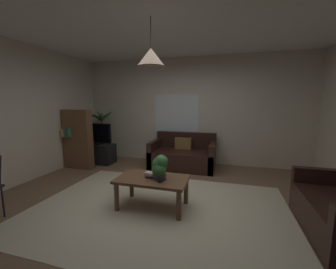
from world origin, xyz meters
TOP-DOWN VIEW (x-y plane):
  - floor at (0.00, 0.00)m, footprint 5.76×4.87m
  - rug at (0.00, -0.20)m, footprint 3.74×2.68m
  - wall_back at (0.00, 2.46)m, footprint 5.88×0.06m
  - wall_left at (-2.91, 0.00)m, footprint 0.06×4.87m
  - ceiling at (0.00, 0.00)m, footprint 5.76×4.87m
  - window_pane at (-0.39, 2.43)m, footprint 1.16×0.01m
  - couch_under_window at (-0.09, 1.93)m, footprint 1.53×0.89m
  - coffee_table at (-0.11, -0.16)m, footprint 1.05×0.62m
  - book_on_table_0 at (-0.15, -0.15)m, footprint 0.14×0.11m
  - book_on_table_1 at (-0.14, -0.15)m, footprint 0.15×0.13m
  - book_on_table_2 at (-0.15, -0.16)m, footprint 0.15×0.13m
  - remote_on_table_0 at (0.00, -0.06)m, footprint 0.12×0.17m
  - remote_on_table_1 at (0.07, -0.25)m, footprint 0.08×0.17m
  - potted_plant_on_table at (0.02, -0.19)m, footprint 0.23×0.25m
  - tv_stand at (-2.33, 1.68)m, footprint 0.90×0.44m
  - tv at (-2.33, 1.66)m, footprint 0.88×0.16m
  - potted_palm_corner at (-2.46, 2.14)m, footprint 0.95×0.88m
  - bookshelf_corner at (-2.51, 1.20)m, footprint 0.70×0.31m
  - pendant_lamp at (-0.11, -0.16)m, footprint 0.38×0.38m

SIDE VIEW (x-z plane):
  - floor at x=0.00m, z-range -0.02..0.00m
  - rug at x=0.00m, z-range 0.00..0.01m
  - tv_stand at x=-2.33m, z-range 0.00..0.50m
  - couch_under_window at x=-0.09m, z-range -0.14..0.68m
  - coffee_table at x=-0.11m, z-range 0.15..0.61m
  - remote_on_table_0 at x=0.00m, z-range 0.46..0.48m
  - remote_on_table_1 at x=0.07m, z-range 0.46..0.48m
  - book_on_table_0 at x=-0.15m, z-range 0.46..0.49m
  - book_on_table_1 at x=-0.14m, z-range 0.49..0.51m
  - book_on_table_2 at x=-0.15m, z-range 0.51..0.54m
  - potted_plant_on_table at x=0.02m, z-range 0.47..0.84m
  - potted_palm_corner at x=-2.46m, z-range -0.05..1.37m
  - bookshelf_corner at x=-2.51m, z-range 0.00..1.40m
  - tv at x=-2.33m, z-range 0.51..1.05m
  - window_pane at x=-0.39m, z-range 0.74..1.78m
  - wall_back at x=0.00m, z-range 0.00..2.71m
  - wall_left at x=-2.91m, z-range 0.00..2.71m
  - pendant_lamp at x=-0.11m, z-range 1.86..2.51m
  - ceiling at x=0.00m, z-range 2.71..2.73m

